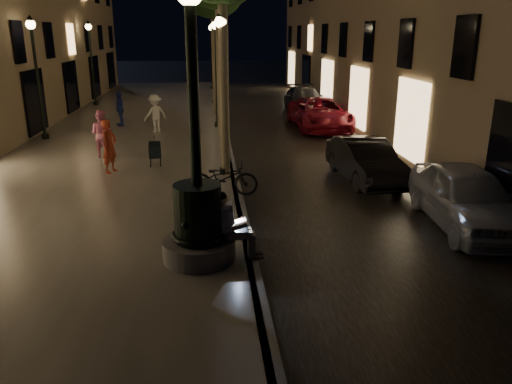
{
  "coord_description": "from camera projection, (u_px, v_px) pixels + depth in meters",
  "views": [
    {
      "loc": [
        -0.77,
        -6.86,
        4.39
      ],
      "look_at": [
        0.2,
        3.0,
        1.2
      ],
      "focal_mm": 35.0,
      "sensor_mm": 36.0,
      "label": 1
    }
  ],
  "objects": [
    {
      "name": "lamp_left_b",
      "position": [
        36.0,
        63.0,
        19.5
      ],
      "size": [
        0.36,
        0.36,
        4.81
      ],
      "color": "black",
      "rests_on": "promenade"
    },
    {
      "name": "lamp_left_c",
      "position": [
        91.0,
        52.0,
        28.97
      ],
      "size": [
        0.36,
        0.36,
        4.81
      ],
      "color": "black",
      "rests_on": "promenade"
    },
    {
      "name": "stroller",
      "position": [
        155.0,
        151.0,
        16.28
      ],
      "size": [
        0.46,
        0.95,
        0.96
      ],
      "rotation": [
        0.0,
        0.0,
        0.1
      ],
      "color": "black",
      "rests_on": "promenade"
    },
    {
      "name": "bicycle",
      "position": [
        223.0,
        178.0,
        13.25
      ],
      "size": [
        1.9,
        0.8,
        0.97
      ],
      "primitive_type": "imported",
      "rotation": [
        0.0,
        0.0,
        1.48
      ],
      "color": "black",
      "rests_on": "promenade"
    },
    {
      "name": "ground",
      "position": [
        225.0,
        135.0,
        22.13
      ],
      "size": [
        120.0,
        120.0,
        0.0
      ],
      "primitive_type": "plane",
      "color": "black",
      "rests_on": "ground"
    },
    {
      "name": "lamp_curb_a",
      "position": [
        222.0,
        73.0,
        14.48
      ],
      "size": [
        0.36,
        0.36,
        4.81
      ],
      "color": "black",
      "rests_on": "promenade"
    },
    {
      "name": "pedestrian_blue",
      "position": [
        120.0,
        109.0,
        23.09
      ],
      "size": [
        0.71,
        1.0,
        1.57
      ],
      "primitive_type": "imported",
      "rotation": [
        0.0,
        0.0,
        5.1
      ],
      "color": "navy",
      "rests_on": "promenade"
    },
    {
      "name": "cobble_lane",
      "position": [
        292.0,
        134.0,
        22.41
      ],
      "size": [
        6.0,
        45.0,
        0.02
      ],
      "primitive_type": "cube",
      "color": "black",
      "rests_on": "ground"
    },
    {
      "name": "lamp_curb_b",
      "position": [
        216.0,
        59.0,
        22.06
      ],
      "size": [
        0.36,
        0.36,
        4.81
      ],
      "color": "black",
      "rests_on": "promenade"
    },
    {
      "name": "curb_strip",
      "position": [
        225.0,
        133.0,
        22.1
      ],
      "size": [
        0.25,
        45.0,
        0.2
      ],
      "primitive_type": "cube",
      "color": "#59595B",
      "rests_on": "ground"
    },
    {
      "name": "pedestrian_pink",
      "position": [
        102.0,
        134.0,
        17.25
      ],
      "size": [
        0.98,
        0.88,
        1.65
      ],
      "primitive_type": "imported",
      "rotation": [
        0.0,
        0.0,
        2.77
      ],
      "color": "pink",
      "rests_on": "promenade"
    },
    {
      "name": "car_third",
      "position": [
        320.0,
        114.0,
        23.38
      ],
      "size": [
        2.44,
        5.19,
        1.44
      ],
      "primitive_type": "imported",
      "rotation": [
        0.0,
        0.0,
        0.01
      ],
      "color": "maroon",
      "rests_on": "ground"
    },
    {
      "name": "car_rear",
      "position": [
        304.0,
        99.0,
        28.4
      ],
      "size": [
        2.16,
        4.9,
        1.4
      ],
      "primitive_type": "imported",
      "rotation": [
        0.0,
        0.0,
        -0.04
      ],
      "color": "#2A2B2F",
      "rests_on": "ground"
    },
    {
      "name": "promenade",
      "position": [
        133.0,
        135.0,
        21.73
      ],
      "size": [
        8.0,
        45.0,
        0.2
      ],
      "primitive_type": "cube",
      "color": "#67615B",
      "rests_on": "ground"
    },
    {
      "name": "lamp_curb_d",
      "position": [
        211.0,
        48.0,
        37.21
      ],
      "size": [
        0.36,
        0.36,
        4.81
      ],
      "color": "black",
      "rests_on": "promenade"
    },
    {
      "name": "fountain_lamppost",
      "position": [
        198.0,
        209.0,
        9.35
      ],
      "size": [
        1.4,
        1.4,
        5.21
      ],
      "color": "#59595B",
      "rests_on": "promenade"
    },
    {
      "name": "car_front",
      "position": [
        467.0,
        197.0,
        11.62
      ],
      "size": [
        2.01,
        4.32,
        1.43
      ],
      "primitive_type": "imported",
      "rotation": [
        0.0,
        0.0,
        -0.08
      ],
      "color": "#B2B7BB",
      "rests_on": "ground"
    },
    {
      "name": "pedestrian_white",
      "position": [
        155.0,
        113.0,
        21.58
      ],
      "size": [
        1.21,
        1.09,
        1.63
      ],
      "primitive_type": "imported",
      "rotation": [
        0.0,
        0.0,
        3.75
      ],
      "color": "silver",
      "rests_on": "promenade"
    },
    {
      "name": "pedestrian_red",
      "position": [
        109.0,
        146.0,
        15.33
      ],
      "size": [
        0.63,
        0.72,
        1.66
      ],
      "primitive_type": "imported",
      "rotation": [
        0.0,
        0.0,
        1.11
      ],
      "color": "#A93721",
      "rests_on": "promenade"
    },
    {
      "name": "seated_man_laptop",
      "position": [
        231.0,
        223.0,
        9.5
      ],
      "size": [
        0.98,
        0.33,
        1.35
      ],
      "color": "tan",
      "rests_on": "promenade"
    },
    {
      "name": "car_second",
      "position": [
        365.0,
        160.0,
        15.2
      ],
      "size": [
        1.6,
        3.98,
        1.29
      ],
      "primitive_type": "imported",
      "rotation": [
        0.0,
        0.0,
        0.06
      ],
      "color": "black",
      "rests_on": "ground"
    },
    {
      "name": "lamp_curb_c",
      "position": [
        213.0,
        52.0,
        29.63
      ],
      "size": [
        0.36,
        0.36,
        4.81
      ],
      "color": "black",
      "rests_on": "promenade"
    }
  ]
}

